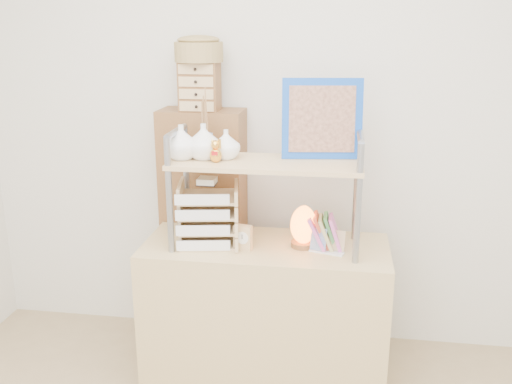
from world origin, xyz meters
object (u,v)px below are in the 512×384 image
letter_tray (208,218)px  salt_lamp (303,226)px  desk (265,314)px  cabinet (205,229)px

letter_tray → salt_lamp: bearing=3.4°
salt_lamp → desk: bearing=-177.8°
desk → letter_tray: bearing=-175.8°
cabinet → salt_lamp: (0.58, -0.36, 0.18)m
salt_lamp → letter_tray: bearing=-176.6°
desk → letter_tray: (-0.28, -0.02, 0.51)m
cabinet → desk: bearing=-41.7°
cabinet → letter_tray: cabinet is taller
desk → cabinet: (-0.40, 0.37, 0.30)m
desk → cabinet: size_ratio=0.89×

